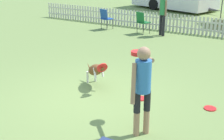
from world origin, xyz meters
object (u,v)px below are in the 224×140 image
Objects in this scene: handler_person at (142,80)px; frisbee_near_handler at (210,108)px; leaping_dog at (96,70)px; frisbee_midfield at (141,98)px; folding_chair_blue_left at (142,21)px; folding_chair_green_right at (105,17)px; spectator_standing at (163,10)px.

handler_person is 2.09m from frisbee_near_handler.
handler_person is at bearing 90.31° from leaping_dog.
frisbee_midfield is at bearing 123.33° from leaping_dog.
frisbee_near_handler is at bearing 131.24° from leaping_dog.
folding_chair_green_right is (-1.79, -0.05, -0.01)m from folding_chair_blue_left.
spectator_standing is at bearing 108.39° from frisbee_midfield.
folding_chair_green_right is at bearing -113.56° from leaping_dog.
leaping_dog is at bearing 177.07° from frisbee_midfield.
spectator_standing reaches higher than handler_person.
spectator_standing is at bearing -136.74° from leaping_dog.
frisbee_midfield is (1.27, -0.07, -0.43)m from leaping_dog.
leaping_dog is at bearing 135.13° from folding_chair_green_right.
spectator_standing reaches higher than folding_chair_blue_left.
folding_chair_blue_left is (-1.59, 5.85, 0.12)m from leaping_dog.
handler_person is 2.43m from leaping_dog.
folding_chair_blue_left reaches higher than frisbee_midfield.
handler_person reaches higher than frisbee_near_handler.
frisbee_midfield is (-1.48, -0.30, 0.00)m from frisbee_near_handler.
spectator_standing is at bearing -150.56° from folding_chair_blue_left.
handler_person reaches higher than folding_chair_green_right.
spectator_standing is (2.64, 0.17, 0.49)m from folding_chair_green_right.
frisbee_midfield is at bearing 61.87° from handler_person.
folding_chair_blue_left is at bearing -163.60° from folding_chair_green_right.
folding_chair_blue_left is 0.54× the size of spectator_standing.
frisbee_midfield is at bearing -168.33° from frisbee_near_handler.
frisbee_midfield is at bearing 137.08° from folding_chair_blue_left.
folding_chair_blue_left is 1.79m from folding_chair_green_right.
folding_chair_green_right reaches higher than leaping_dog.
folding_chair_green_right is at bearing 137.74° from frisbee_near_handler.
frisbee_near_handler is 0.15× the size of spectator_standing.
handler_person reaches higher than folding_chair_blue_left.
frisbee_near_handler is 0.28× the size of folding_chair_blue_left.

